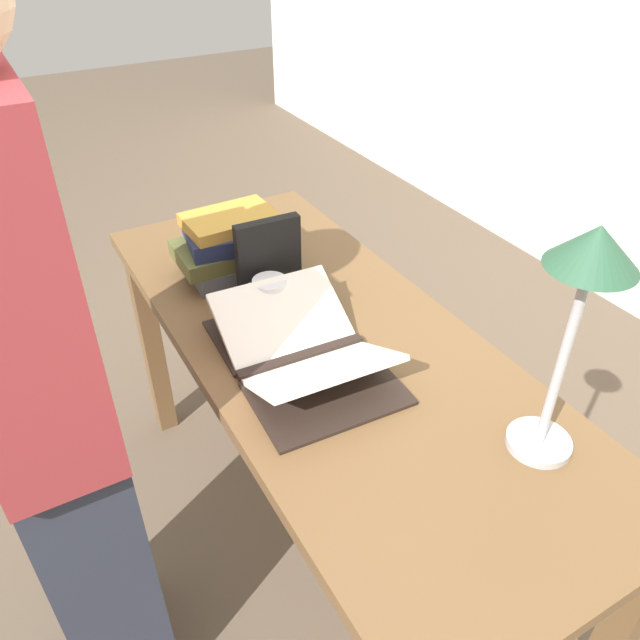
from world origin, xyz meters
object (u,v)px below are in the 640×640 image
object	(u,v)px
book_stack_tall	(232,245)
reading_lamp	(584,286)
open_book	(301,350)
person_reader	(50,417)
coffee_mug	(270,297)
book_standing_upright	(269,260)

from	to	relation	value
book_stack_tall	reading_lamp	world-z (taller)	reading_lamp
reading_lamp	open_book	bearing A→B (deg)	-148.48
reading_lamp	person_reader	bearing A→B (deg)	-120.82
open_book	person_reader	size ratio (longest dim) A/B	0.29
coffee_mug	person_reader	distance (m)	0.56
book_stack_tall	person_reader	xyz separation A→B (m)	(0.39, -0.53, -0.03)
open_book	coffee_mug	bearing A→B (deg)	177.24
book_standing_upright	coffee_mug	world-z (taller)	book_standing_upright
reading_lamp	coffee_mug	size ratio (longest dim) A/B	4.32
person_reader	coffee_mug	bearing A→B (deg)	-72.65
book_standing_upright	reading_lamp	bearing A→B (deg)	19.54
book_stack_tall	person_reader	size ratio (longest dim) A/B	0.18
coffee_mug	book_stack_tall	bearing A→B (deg)	179.57
reading_lamp	person_reader	xyz separation A→B (m)	(-0.46, -0.78, -0.30)
book_standing_upright	reading_lamp	xyz separation A→B (m)	(0.70, 0.21, 0.25)
book_standing_upright	reading_lamp	distance (m)	0.77
book_stack_tall	coffee_mug	distance (m)	0.23
book_stack_tall	open_book	bearing A→B (deg)	-2.97
open_book	book_stack_tall	xyz separation A→B (m)	(-0.42, 0.02, 0.05)
person_reader	book_stack_tall	bearing A→B (deg)	-53.78
open_book	coffee_mug	size ratio (longest dim) A/B	4.49
coffee_mug	person_reader	bearing A→B (deg)	-72.65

